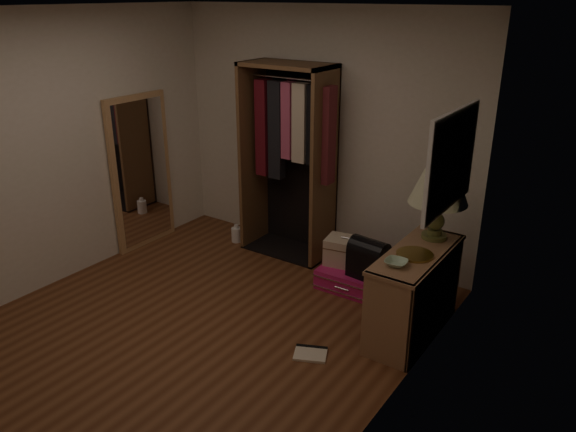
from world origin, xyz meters
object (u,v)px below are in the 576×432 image
object	(u,v)px
floor_mirror	(141,172)
train_case	(346,251)
pink_suitcase	(353,279)
open_wardrobe	(292,145)
table_lamp	(439,188)
black_bag	(368,258)
white_jug	(237,234)
console_bookshelf	(416,289)

from	to	relation	value
floor_mirror	train_case	distance (m)	2.44
floor_mirror	pink_suitcase	size ratio (longest dim) A/B	2.57
floor_mirror	pink_suitcase	world-z (taller)	floor_mirror
floor_mirror	train_case	world-z (taller)	floor_mirror
open_wardrobe	floor_mirror	bearing A→B (deg)	-152.62
table_lamp	open_wardrobe	bearing A→B (deg)	166.49
floor_mirror	open_wardrobe	bearing A→B (deg)	27.38
open_wardrobe	train_case	world-z (taller)	open_wardrobe
train_case	table_lamp	bearing A→B (deg)	-17.41
open_wardrobe	pink_suitcase	xyz separation A→B (m)	(0.98, -0.38, -1.11)
black_bag	table_lamp	xyz separation A→B (m)	(0.60, 0.00, 0.81)
open_wardrobe	white_jug	xyz separation A→B (m)	(-0.66, -0.17, -1.12)
console_bookshelf	floor_mirror	xyz separation A→B (m)	(-3.24, -0.04, 0.46)
pink_suitcase	train_case	distance (m)	0.28
console_bookshelf	open_wardrobe	size ratio (longest dim) A/B	0.55
console_bookshelf	black_bag	world-z (taller)	console_bookshelf
console_bookshelf	floor_mirror	bearing A→B (deg)	-179.27
open_wardrobe	console_bookshelf	bearing A→B (deg)	-22.59
open_wardrobe	table_lamp	distance (m)	1.81
floor_mirror	black_bag	size ratio (longest dim) A/B	4.40
train_case	white_jug	size ratio (longest dim) A/B	2.13
console_bookshelf	open_wardrobe	bearing A→B (deg)	157.41
console_bookshelf	train_case	xyz separation A→B (m)	(-0.89, 0.42, -0.06)
open_wardrobe	pink_suitcase	bearing A→B (deg)	-20.96
console_bookshelf	pink_suitcase	world-z (taller)	console_bookshelf
table_lamp	floor_mirror	bearing A→B (deg)	-173.87
console_bookshelf	pink_suitcase	bearing A→B (deg)	155.38
pink_suitcase	train_case	world-z (taller)	train_case
pink_suitcase	black_bag	size ratio (longest dim) A/B	1.71
pink_suitcase	train_case	size ratio (longest dim) A/B	1.49
floor_mirror	table_lamp	bearing A→B (deg)	6.13
open_wardrobe	white_jug	size ratio (longest dim) A/B	9.88
pink_suitcase	white_jug	size ratio (longest dim) A/B	3.18
console_bookshelf	train_case	world-z (taller)	console_bookshelf
pink_suitcase	table_lamp	distance (m)	1.35
train_case	white_jug	bearing A→B (deg)	164.24
table_lamp	black_bag	bearing A→B (deg)	-179.54
black_bag	open_wardrobe	bearing A→B (deg)	165.90
open_wardrobe	black_bag	xyz separation A→B (m)	(1.16, -0.43, -0.81)
pink_suitcase	white_jug	world-z (taller)	white_jug
floor_mirror	white_jug	world-z (taller)	floor_mirror
table_lamp	pink_suitcase	bearing A→B (deg)	176.66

